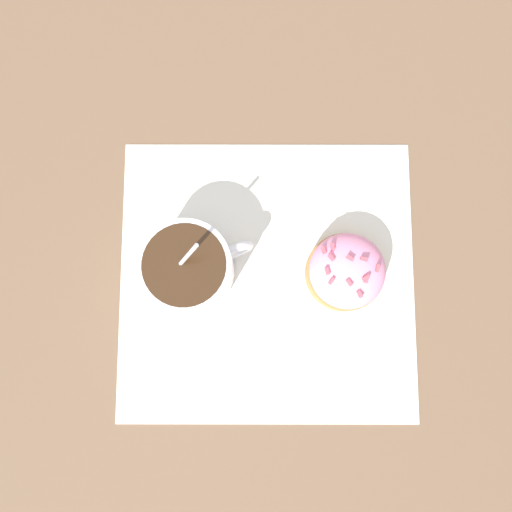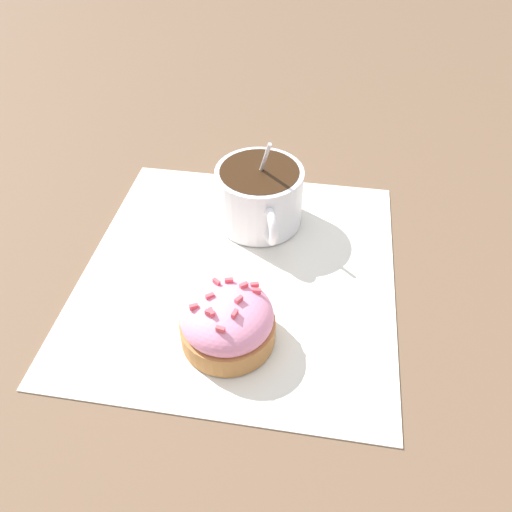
{
  "view_description": "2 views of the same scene",
  "coord_description": "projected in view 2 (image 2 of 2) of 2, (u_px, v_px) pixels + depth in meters",
  "views": [
    {
      "loc": [
        0.01,
        0.05,
        0.53
      ],
      "look_at": [
        0.01,
        -0.02,
        0.03
      ],
      "focal_mm": 35.0,
      "sensor_mm": 36.0,
      "label": 1
    },
    {
      "loc": [
        -0.32,
        -0.1,
        0.35
      ],
      "look_at": [
        -0.01,
        -0.02,
        0.03
      ],
      "focal_mm": 35.0,
      "sensor_mm": 36.0,
      "label": 2
    }
  ],
  "objects": [
    {
      "name": "paper_napkin",
      "position": [
        239.0,
        271.0,
        0.49
      ],
      "size": [
        0.34,
        0.33,
        0.0
      ],
      "color": "white",
      "rests_on": "ground_plane"
    },
    {
      "name": "ground_plane",
      "position": [
        239.0,
        272.0,
        0.49
      ],
      "size": [
        3.0,
        3.0,
        0.0
      ],
      "primitive_type": "plane",
      "color": "brown"
    },
    {
      "name": "frosted_pastry",
      "position": [
        227.0,
        321.0,
        0.41
      ],
      "size": [
        0.08,
        0.08,
        0.05
      ],
      "color": "#B2753D",
      "rests_on": "paper_napkin"
    },
    {
      "name": "coffee_cup",
      "position": [
        259.0,
        194.0,
        0.52
      ],
      "size": [
        0.11,
        0.09,
        0.11
      ],
      "color": "white",
      "rests_on": "paper_napkin"
    }
  ]
}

